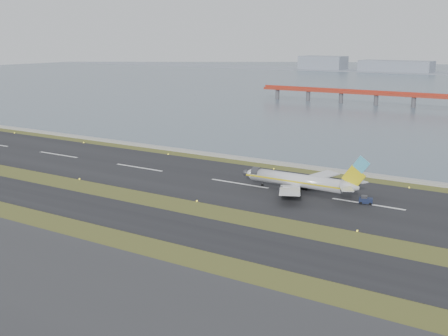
{
  "coord_description": "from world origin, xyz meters",
  "views": [
    {
      "loc": [
        84.61,
        -111.81,
        43.64
      ],
      "look_at": [
        -0.51,
        22.0,
        6.48
      ],
      "focal_mm": 45.0,
      "sensor_mm": 36.0,
      "label": 1
    }
  ],
  "objects": [
    {
      "name": "taxiway_strip",
      "position": [
        0.0,
        -12.0,
        0.05
      ],
      "size": [
        1000.0,
        18.0,
        0.1
      ],
      "primitive_type": "cube",
      "color": "black",
      "rests_on": "ground"
    },
    {
      "name": "pushback_tug",
      "position": [
        39.31,
        29.93,
        1.11
      ],
      "size": [
        4.01,
        2.96,
        2.3
      ],
      "rotation": [
        0.0,
        0.0,
        0.29
      ],
      "color": "#141C37",
      "rests_on": "ground"
    },
    {
      "name": "airliner",
      "position": [
        19.88,
        30.93,
        3.46
      ],
      "size": [
        38.52,
        32.89,
        12.8
      ],
      "color": "silver",
      "rests_on": "ground"
    },
    {
      "name": "runway_strip",
      "position": [
        0.0,
        30.0,
        0.05
      ],
      "size": [
        1000.0,
        45.0,
        0.1
      ],
      "primitive_type": "cube",
      "color": "black",
      "rests_on": "ground"
    },
    {
      "name": "seawall",
      "position": [
        0.0,
        60.0,
        0.5
      ],
      "size": [
        1000.0,
        2.5,
        1.0
      ],
      "primitive_type": "cube",
      "color": "#969591",
      "rests_on": "ground"
    },
    {
      "name": "ground",
      "position": [
        0.0,
        0.0,
        0.0
      ],
      "size": [
        1000.0,
        1000.0,
        0.0
      ],
      "primitive_type": "plane",
      "color": "#394518",
      "rests_on": "ground"
    }
  ]
}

